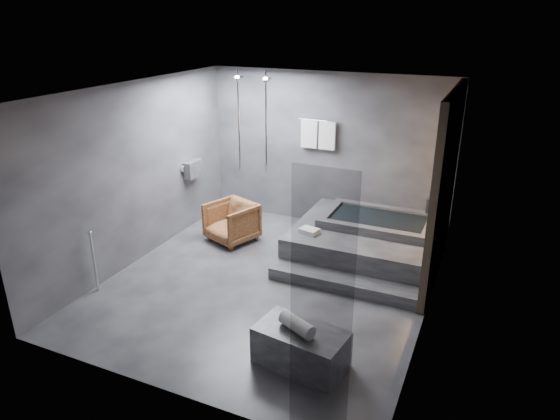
% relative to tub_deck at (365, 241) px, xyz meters
% --- Properties ---
extents(room, '(5.00, 5.04, 2.82)m').
position_rel_tub_deck_xyz_m(room, '(-0.65, -1.21, 1.48)').
color(room, '#2A2A2C').
rests_on(room, ground).
extents(tub_deck, '(2.20, 2.00, 0.50)m').
position_rel_tub_deck_xyz_m(tub_deck, '(0.00, 0.00, 0.00)').
color(tub_deck, '#2F2F31').
rests_on(tub_deck, ground).
extents(tub_step, '(2.20, 0.36, 0.18)m').
position_rel_tub_deck_xyz_m(tub_step, '(0.00, -1.18, -0.16)').
color(tub_step, '#2F2F31').
rests_on(tub_step, ground).
extents(concrete_bench, '(1.08, 0.70, 0.45)m').
position_rel_tub_deck_xyz_m(concrete_bench, '(0.07, -2.97, -0.02)').
color(concrete_bench, '#2D2D2F').
rests_on(concrete_bench, ground).
extents(driftwood_chair, '(0.96, 0.97, 0.69)m').
position_rel_tub_deck_xyz_m(driftwood_chair, '(-2.27, -0.37, 0.10)').
color(driftwood_chair, '#492612').
rests_on(driftwood_chair, ground).
extents(rolled_towel, '(0.47, 0.34, 0.16)m').
position_rel_tub_deck_xyz_m(rolled_towel, '(0.03, -3.00, 0.28)').
color(rolled_towel, silver).
rests_on(rolled_towel, concrete_bench).
extents(deck_towel, '(0.32, 0.27, 0.08)m').
position_rel_tub_deck_xyz_m(deck_towel, '(-0.75, -0.58, 0.29)').
color(deck_towel, white).
rests_on(deck_towel, tub_deck).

